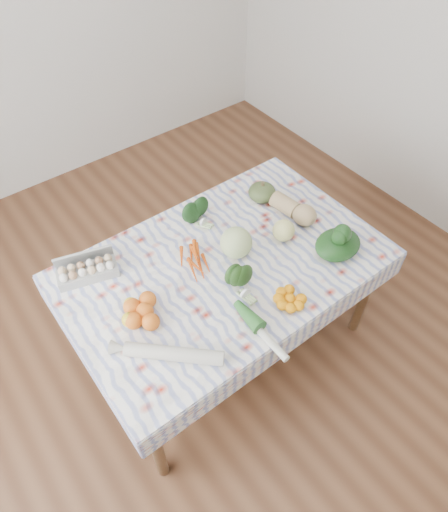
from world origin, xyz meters
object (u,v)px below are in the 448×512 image
(butternut_squash, at_px, (294,208))
(grapefruit, at_px, (284,230))
(egg_carton, at_px, (87,272))
(kabocha_squash, at_px, (262,192))
(cabbage, at_px, (236,243))
(dining_table, at_px, (224,274))

(butternut_squash, xyz_separation_m, grapefruit, (-0.17, -0.10, -0.00))
(egg_carton, relative_size, kabocha_squash, 1.84)
(kabocha_squash, distance_m, cabbage, 0.47)
(kabocha_squash, xyz_separation_m, cabbage, (-0.39, -0.25, 0.03))
(egg_carton, xyz_separation_m, cabbage, (0.69, -0.33, 0.04))
(grapefruit, bearing_deg, kabocha_squash, 69.47)
(butternut_squash, bearing_deg, kabocha_squash, 94.22)
(cabbage, bearing_deg, egg_carton, 154.54)
(kabocha_squash, xyz_separation_m, butternut_squash, (0.05, -0.22, 0.01))
(dining_table, xyz_separation_m, kabocha_squash, (0.49, 0.27, 0.14))
(kabocha_squash, bearing_deg, egg_carton, 175.84)
(egg_carton, bearing_deg, dining_table, -13.82)
(egg_carton, height_order, kabocha_squash, kabocha_squash)
(cabbage, height_order, grapefruit, cabbage)
(dining_table, distance_m, kabocha_squash, 0.57)
(dining_table, distance_m, cabbage, 0.19)
(cabbage, relative_size, grapefruit, 1.40)
(egg_carton, height_order, grapefruit, grapefruit)
(dining_table, xyz_separation_m, butternut_squash, (0.53, 0.04, 0.15))
(dining_table, height_order, kabocha_squash, kabocha_squash)
(butternut_squash, bearing_deg, dining_table, 176.96)
(butternut_squash, relative_size, grapefruit, 2.30)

